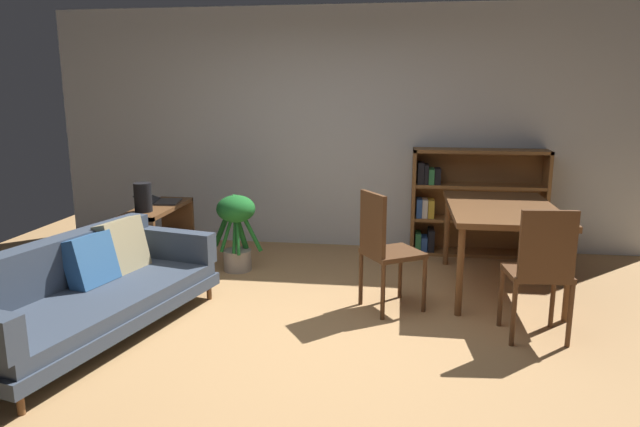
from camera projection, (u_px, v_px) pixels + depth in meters
ground_plane at (307, 341)px, 4.12m from camera, size 8.16×8.16×0.00m
back_wall_panel at (346, 129)px, 6.44m from camera, size 6.80×0.10×2.70m
fabric_couch at (84, 290)px, 4.19m from camera, size 1.33×2.24×0.75m
media_console at (160, 237)px, 5.80m from camera, size 0.36×1.03×0.64m
open_laptop at (160, 200)px, 5.91m from camera, size 0.48×0.38×0.10m
desk_speaker at (143, 197)px, 5.44m from camera, size 0.17×0.17×0.28m
potted_floor_plant at (236, 224)px, 5.64m from camera, size 0.57×0.40×0.78m
dining_table at (502, 214)px, 5.05m from camera, size 0.93×1.50×0.78m
dining_chair_near at (541, 267)px, 4.01m from camera, size 0.46×0.42×0.99m
dining_chair_far at (385, 246)px, 4.59m from camera, size 0.57×0.57×0.99m
bookshelf at (469, 202)px, 6.24m from camera, size 1.43×0.33×1.17m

